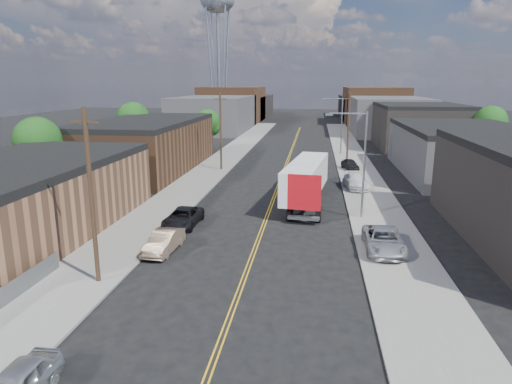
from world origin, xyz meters
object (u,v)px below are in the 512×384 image
(semi_truck, at_px, (306,177))
(car_left_b, at_px, (164,242))
(water_tower, at_px, (218,5))
(car_right_lot_c, at_px, (350,164))
(car_right_lot_a, at_px, (384,240))
(car_left_c, at_px, (183,217))
(car_ahead_truck, at_px, (300,168))
(car_right_lot_b, at_px, (355,181))

(semi_truck, bearing_deg, car_left_b, -113.98)
(water_tower, xyz_separation_m, car_left_b, (15.94, -94.72, -29.92))
(car_right_lot_c, bearing_deg, car_right_lot_a, -102.80)
(car_left_c, bearing_deg, water_tower, 101.65)
(car_right_lot_a, relative_size, car_ahead_truck, 1.05)
(water_tower, relative_size, car_left_c, 7.20)
(water_tower, relative_size, car_right_lot_c, 9.24)
(car_left_c, distance_m, car_ahead_truck, 24.23)
(car_right_lot_b, relative_size, car_ahead_truck, 1.00)
(water_tower, bearing_deg, car_left_c, -80.05)
(semi_truck, bearing_deg, car_right_lot_c, 79.43)
(car_right_lot_a, height_order, car_right_lot_c, car_right_lot_a)
(car_left_b, height_order, car_right_lot_c, car_right_lot_c)
(car_right_lot_b, distance_m, car_ahead_truck, 9.99)
(water_tower, height_order, car_right_lot_b, water_tower)
(semi_truck, height_order, car_right_lot_b, semi_truck)
(car_left_b, bearing_deg, semi_truck, 62.39)
(car_left_b, xyz_separation_m, car_left_c, (-0.34, 5.77, -0.01))
(car_right_lot_a, relative_size, car_right_lot_b, 1.05)
(car_ahead_truck, bearing_deg, water_tower, 117.40)
(car_left_c, xyz_separation_m, car_right_lot_c, (14.96, 25.91, 0.12))
(car_left_c, relative_size, car_right_lot_b, 1.00)
(car_left_c, xyz_separation_m, car_right_lot_b, (14.75, 14.87, 0.18))
(semi_truck, distance_m, car_left_b, 17.80)
(water_tower, xyz_separation_m, semi_truck, (25.18, -79.59, -28.29))
(semi_truck, bearing_deg, car_right_lot_a, -60.20)
(car_left_b, height_order, car_ahead_truck, car_left_b)
(semi_truck, distance_m, car_left_c, 13.49)
(semi_truck, bearing_deg, water_tower, 115.00)
(semi_truck, xyz_separation_m, car_right_lot_c, (5.38, 16.55, -1.52))
(car_right_lot_b, bearing_deg, car_right_lot_c, 81.12)
(car_right_lot_c, bearing_deg, semi_truck, -121.06)
(car_right_lot_a, bearing_deg, car_right_lot_c, 89.98)
(water_tower, distance_m, car_ahead_truck, 76.61)
(semi_truck, xyz_separation_m, car_right_lot_b, (5.17, 5.51, -1.46))
(semi_truck, relative_size, car_left_b, 3.65)
(semi_truck, distance_m, car_right_lot_a, 14.56)
(semi_truck, bearing_deg, car_right_lot_b, 54.28)
(semi_truck, bearing_deg, car_left_c, -128.24)
(water_tower, relative_size, car_right_lot_a, 6.83)
(water_tower, height_order, car_right_lot_a, water_tower)
(semi_truck, relative_size, car_left_c, 3.14)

